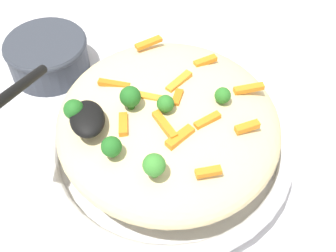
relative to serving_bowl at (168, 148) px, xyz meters
name	(u,v)px	position (x,y,z in m)	size (l,w,h in m)	color
ground_plane	(168,159)	(0.00, 0.00, -0.03)	(2.40, 2.40, 0.00)	silver
serving_bowl	(168,148)	(0.00, 0.00, 0.00)	(0.34, 0.34, 0.05)	silver
pasta_mound	(168,122)	(0.00, 0.00, 0.06)	(0.30, 0.28, 0.08)	beige
carrot_piece_0	(148,97)	(-0.01, -0.02, 0.10)	(0.04, 0.01, 0.01)	orange
carrot_piece_1	(250,90)	(0.00, 0.10, 0.09)	(0.04, 0.01, 0.01)	orange
carrot_piece_2	(208,172)	(0.11, 0.02, 0.09)	(0.03, 0.01, 0.01)	orange
carrot_piece_3	(180,137)	(0.06, 0.00, 0.10)	(0.04, 0.01, 0.01)	orange
carrot_piece_4	(179,82)	(-0.03, 0.02, 0.10)	(0.04, 0.01, 0.01)	orange
carrot_piece_5	(247,127)	(0.06, 0.08, 0.09)	(0.03, 0.01, 0.01)	orange
carrot_piece_6	(205,61)	(-0.06, 0.06, 0.09)	(0.03, 0.01, 0.01)	orange
carrot_piece_7	(123,124)	(0.02, -0.06, 0.09)	(0.03, 0.01, 0.01)	orange
carrot_piece_8	(207,120)	(0.04, 0.04, 0.10)	(0.03, 0.01, 0.01)	orange
carrot_piece_9	(148,43)	(-0.12, 0.00, 0.09)	(0.04, 0.01, 0.01)	orange
carrot_piece_10	(177,97)	(0.00, 0.01, 0.10)	(0.02, 0.01, 0.01)	orange
carrot_piece_11	(114,84)	(-0.05, -0.06, 0.09)	(0.04, 0.01, 0.01)	orange
carrot_piece_12	(165,125)	(0.04, -0.01, 0.10)	(0.04, 0.01, 0.01)	orange
broccoli_floret_0	(165,104)	(0.02, -0.01, 0.11)	(0.02, 0.02, 0.02)	#296820
broccoli_floret_1	(223,96)	(0.01, 0.06, 0.10)	(0.02, 0.02, 0.02)	#296820
broccoli_floret_2	(154,165)	(0.10, -0.04, 0.11)	(0.02, 0.02, 0.03)	#377928
broccoli_floret_3	(111,147)	(0.06, -0.08, 0.10)	(0.02, 0.02, 0.03)	#205B1C
broccoli_floret_4	(130,96)	(0.00, -0.04, 0.11)	(0.03, 0.03, 0.03)	#205B1C
broccoli_floret_5	(74,110)	(0.00, -0.11, 0.11)	(0.02, 0.02, 0.03)	#205B1C
serving_spoon	(61,108)	(0.00, -0.12, 0.12)	(0.15, 0.12, 0.09)	black
companion_bowl	(48,54)	(-0.22, -0.15, 0.01)	(0.13, 0.13, 0.06)	#333842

